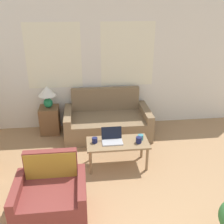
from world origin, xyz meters
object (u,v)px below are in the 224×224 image
Objects in this scene: cup_yellow at (141,137)px; cup_navy at (139,140)px; coffee_table at (118,145)px; couch at (107,122)px; armchair at (52,198)px; table_lamp at (47,93)px; laptop at (112,139)px; cup_white at (95,140)px.

cup_navy is at bearing -118.30° from cup_yellow.
coffee_table is 0.40m from cup_yellow.
couch is 17.08× the size of cup_navy.
couch is at bearing 111.66° from cup_yellow.
armchair is at bearing -113.32° from couch.
couch reaches higher than coffee_table.
table_lamp is 2.13m from cup_yellow.
laptop is at bearing -179.43° from cup_yellow.
armchair is 1.38m from laptop.
couch is 1.18m from coffee_table.
cup_navy is (0.34, -0.06, 0.11)m from coffee_table.
cup_white is at bearing 175.85° from coffee_table.
cup_white is (0.87, -1.32, -0.38)m from table_lamp.
table_lamp is 0.44× the size of coffee_table.
coffee_table is at bearing -47.38° from table_lamp.
cup_navy is at bearing -9.83° from coffee_table.
table_lamp is 5.00× the size of cup_white.
armchair is 1.64m from cup_navy.
couch is 1.24m from cup_yellow.
laptop is 3.57× the size of cup_yellow.
couch is at bearing 92.97° from coffee_table.
table_lamp is (-0.25, 2.34, 0.61)m from armchair.
armchair is at bearing -83.90° from table_lamp.
table_lamp is at bearing 138.28° from cup_navy.
laptop reaches higher than cup_yellow.
cup_yellow is at bearing 5.67° from coffee_table.
cup_yellow is (0.45, -1.13, 0.23)m from couch.
cup_yellow is at bearing 0.57° from laptop.
laptop is at bearing 48.51° from armchair.
armchair is 8.91× the size of cup_navy.
coffee_table is (1.24, -1.35, -0.48)m from table_lamp.
armchair is at bearing -135.16° from coffee_table.
couch is at bearing 88.56° from laptop.
cup_yellow is at bearing 61.70° from cup_navy.
coffee_table is 11.30× the size of cup_white.
couch is 19.07× the size of cup_white.
armchair is 1.21m from cup_white.
couch is at bearing 66.68° from armchair.
table_lamp is at bearing 171.51° from couch.
armchair reaches higher than coffee_table.
couch is 1.92× the size of armchair.
couch is at bearing 107.91° from cup_navy.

